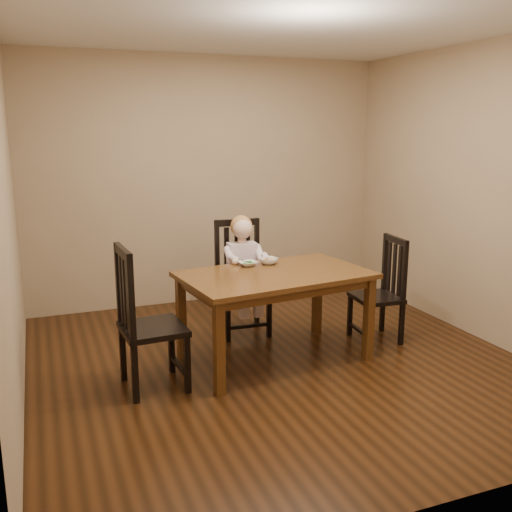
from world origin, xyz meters
name	(u,v)px	position (x,y,z in m)	size (l,w,h in m)	color
room	(281,204)	(0.00, 0.00, 1.35)	(4.01, 4.01, 2.71)	#3B1F0C
dining_table	(275,283)	(0.00, 0.10, 0.68)	(1.63, 1.09, 0.76)	#482810
chair_child	(241,279)	(-0.03, 0.87, 0.52)	(0.49, 0.47, 1.08)	black
chair_left	(145,322)	(-1.12, -0.06, 0.53)	(0.48, 0.50, 1.11)	black
chair_right	(381,291)	(1.10, 0.18, 0.46)	(0.44, 0.45, 0.97)	black
toddler	(243,264)	(-0.03, 0.81, 0.68)	(0.36, 0.45, 0.62)	white
bowl_peas	(248,264)	(-0.13, 0.40, 0.78)	(0.16, 0.16, 0.04)	silver
bowl_veg	(269,261)	(0.07, 0.41, 0.79)	(0.17, 0.17, 0.05)	silver
fork	(245,262)	(-0.17, 0.38, 0.81)	(0.09, 0.08, 0.04)	silver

